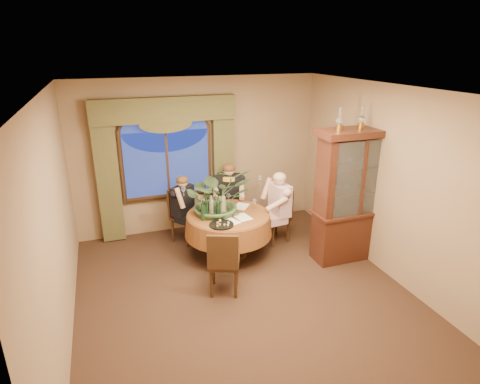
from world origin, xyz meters
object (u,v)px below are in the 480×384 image
object	(u,v)px
person_back	(183,209)
centerpiece_plant	(217,173)
stoneware_vase	(222,204)
wine_bottle_2	(211,205)
wine_bottle_1	(209,202)
chair_right	(275,216)
wine_bottle_3	(218,207)
person_pink	(279,209)
wine_bottle_4	(203,210)
chair_back	(186,216)
oil_lamp_center	(362,117)
chair_back_right	(226,208)
person_scarf	(229,198)
wine_bottle_0	(206,208)
olive_bowl	(235,213)
wine_bottle_5	(204,205)
china_cabinet	(354,196)
chair_front_left	(224,261)
oil_lamp_right	(383,116)
dining_table	(228,235)
oil_lamp_left	(340,119)

from	to	relation	value
person_back	centerpiece_plant	bearing A→B (deg)	87.84
stoneware_vase	wine_bottle_2	size ratio (longest dim) A/B	0.80
stoneware_vase	wine_bottle_1	size ratio (longest dim) A/B	0.80
chair_right	wine_bottle_3	bearing A→B (deg)	90.48
person_pink	wine_bottle_1	xyz separation A→B (m)	(-1.22, 0.07, 0.26)
person_pink	wine_bottle_4	size ratio (longest dim) A/B	4.00
chair_back	person_back	size ratio (longest dim) A/B	0.78
oil_lamp_center	chair_right	size ratio (longest dim) A/B	0.35
chair_back_right	person_scarf	xyz separation A→B (m)	(0.06, -0.03, 0.19)
person_scarf	wine_bottle_0	distance (m)	1.14
olive_bowl	wine_bottle_3	xyz separation A→B (m)	(-0.27, 0.02, 0.14)
wine_bottle_5	person_back	bearing A→B (deg)	107.97
china_cabinet	centerpiece_plant	distance (m)	2.18
chair_back	chair_front_left	world-z (taller)	same
person_scarf	olive_bowl	distance (m)	0.96
person_back	centerpiece_plant	xyz separation A→B (m)	(0.46, -0.62, 0.80)
oil_lamp_center	china_cabinet	bearing A→B (deg)	0.00
wine_bottle_5	chair_back_right	bearing A→B (deg)	52.74
chair_back_right	chair_back	xyz separation A→B (m)	(-0.78, -0.13, 0.00)
olive_bowl	wine_bottle_4	xyz separation A→B (m)	(-0.53, -0.04, 0.14)
oil_lamp_right	wine_bottle_2	distance (m)	2.95
oil_lamp_center	dining_table	bearing A→B (deg)	160.25
chair_front_left	oil_lamp_right	bearing A→B (deg)	27.42
oil_lamp_left	wine_bottle_3	bearing A→B (deg)	159.87
wine_bottle_4	chair_back	bearing A→B (deg)	97.01
oil_lamp_center	wine_bottle_3	bearing A→B (deg)	163.29
person_scarf	wine_bottle_4	world-z (taller)	person_scarf
wine_bottle_3	wine_bottle_4	bearing A→B (deg)	-167.33
dining_table	olive_bowl	bearing A→B (deg)	-38.12
chair_back	chair_front_left	bearing A→B (deg)	60.18
dining_table	oil_lamp_center	world-z (taller)	oil_lamp_center
wine_bottle_2	wine_bottle_3	size ratio (longest dim) A/B	1.00
chair_right	wine_bottle_4	bearing A→B (deg)	90.10
wine_bottle_1	wine_bottle_2	distance (m)	0.14
centerpiece_plant	wine_bottle_5	size ratio (longest dim) A/B	3.60
person_scarf	centerpiece_plant	bearing A→B (deg)	78.42
centerpiece_plant	wine_bottle_5	bearing A→B (deg)	-170.97
person_back	stoneware_vase	size ratio (longest dim) A/B	4.68
oil_lamp_left	wine_bottle_3	size ratio (longest dim) A/B	1.03
oil_lamp_right	centerpiece_plant	bearing A→B (deg)	161.46
oil_lamp_center	wine_bottle_1	xyz separation A→B (m)	(-2.13, 0.85, -1.39)
chair_front_left	wine_bottle_3	xyz separation A→B (m)	(0.19, 0.90, 0.44)
oil_lamp_left	wine_bottle_2	bearing A→B (deg)	157.96
wine_bottle_1	dining_table	bearing A→B (deg)	-34.44
chair_front_left	wine_bottle_2	distance (m)	1.10
person_back	wine_bottle_0	xyz separation A→B (m)	(0.22, -0.78, 0.30)
china_cabinet	oil_lamp_right	world-z (taller)	oil_lamp_right
wine_bottle_2	wine_bottle_3	world-z (taller)	same
oil_lamp_center	person_back	bearing A→B (deg)	150.15
chair_back_right	olive_bowl	distance (m)	1.01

